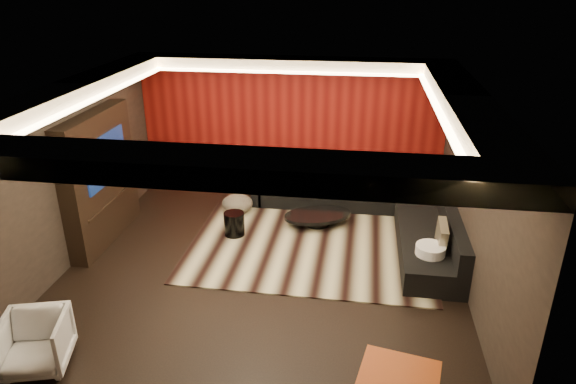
% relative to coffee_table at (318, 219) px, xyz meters
% --- Properties ---
extents(floor, '(6.00, 6.00, 0.02)m').
position_rel_coffee_table_xyz_m(floor, '(-0.70, -1.58, -0.13)').
color(floor, black).
rests_on(floor, ground).
extents(ceiling, '(6.00, 6.00, 0.02)m').
position_rel_coffee_table_xyz_m(ceiling, '(-0.70, -1.58, 2.69)').
color(ceiling, silver).
rests_on(ceiling, ground).
extents(wall_back, '(6.00, 0.02, 2.80)m').
position_rel_coffee_table_xyz_m(wall_back, '(-0.70, 1.43, 1.28)').
color(wall_back, black).
rests_on(wall_back, ground).
extents(wall_left, '(0.02, 6.00, 2.80)m').
position_rel_coffee_table_xyz_m(wall_left, '(-3.71, -1.58, 1.28)').
color(wall_left, black).
rests_on(wall_left, ground).
extents(wall_right, '(0.02, 6.00, 2.80)m').
position_rel_coffee_table_xyz_m(wall_right, '(2.31, -1.58, 1.28)').
color(wall_right, black).
rests_on(wall_right, ground).
extents(red_feature_wall, '(5.98, 0.05, 2.78)m').
position_rel_coffee_table_xyz_m(red_feature_wall, '(-0.70, 1.39, 1.28)').
color(red_feature_wall, '#6B0C0A').
rests_on(red_feature_wall, ground).
extents(soffit_back, '(6.00, 0.60, 0.22)m').
position_rel_coffee_table_xyz_m(soffit_back, '(-0.70, 1.12, 2.57)').
color(soffit_back, silver).
rests_on(soffit_back, ground).
extents(soffit_front, '(6.00, 0.60, 0.22)m').
position_rel_coffee_table_xyz_m(soffit_front, '(-0.70, -4.28, 2.57)').
color(soffit_front, silver).
rests_on(soffit_front, ground).
extents(soffit_left, '(0.60, 4.80, 0.22)m').
position_rel_coffee_table_xyz_m(soffit_left, '(-3.40, -1.58, 2.57)').
color(soffit_left, silver).
rests_on(soffit_left, ground).
extents(soffit_right, '(0.60, 4.80, 0.22)m').
position_rel_coffee_table_xyz_m(soffit_right, '(2.00, -1.58, 2.57)').
color(soffit_right, silver).
rests_on(soffit_right, ground).
extents(cove_back, '(4.80, 0.08, 0.04)m').
position_rel_coffee_table_xyz_m(cove_back, '(-0.70, 0.78, 2.48)').
color(cove_back, '#FFD899').
rests_on(cove_back, ground).
extents(cove_front, '(4.80, 0.08, 0.04)m').
position_rel_coffee_table_xyz_m(cove_front, '(-0.70, -3.94, 2.48)').
color(cove_front, '#FFD899').
rests_on(cove_front, ground).
extents(cove_left, '(0.08, 4.80, 0.04)m').
position_rel_coffee_table_xyz_m(cove_left, '(-3.06, -1.58, 2.48)').
color(cove_left, '#FFD899').
rests_on(cove_left, ground).
extents(cove_right, '(0.08, 4.80, 0.04)m').
position_rel_coffee_table_xyz_m(cove_right, '(1.66, -1.58, 2.48)').
color(cove_right, '#FFD899').
rests_on(cove_right, ground).
extents(tv_surround, '(0.30, 2.00, 2.20)m').
position_rel_coffee_table_xyz_m(tv_surround, '(-3.55, -0.98, 0.98)').
color(tv_surround, black).
rests_on(tv_surround, ground).
extents(tv_screen, '(0.04, 1.30, 0.80)m').
position_rel_coffee_table_xyz_m(tv_screen, '(-3.39, -0.98, 1.33)').
color(tv_screen, black).
rests_on(tv_screen, ground).
extents(tv_shelf, '(0.04, 1.60, 0.04)m').
position_rel_coffee_table_xyz_m(tv_shelf, '(-3.39, -0.98, 0.58)').
color(tv_shelf, black).
rests_on(tv_shelf, ground).
extents(rug, '(4.03, 3.04, 0.02)m').
position_rel_coffee_table_xyz_m(rug, '(-0.05, -0.79, -0.11)').
color(rug, '#BEB58B').
rests_on(rug, floor).
extents(coffee_table, '(1.59, 1.59, 0.21)m').
position_rel_coffee_table_xyz_m(coffee_table, '(0.00, 0.00, 0.00)').
color(coffee_table, black).
rests_on(coffee_table, rug).
extents(drum_stool, '(0.45, 0.45, 0.42)m').
position_rel_coffee_table_xyz_m(drum_stool, '(-1.40, -0.61, 0.11)').
color(drum_stool, black).
rests_on(drum_stool, rug).
extents(striped_pouf, '(0.63, 0.63, 0.32)m').
position_rel_coffee_table_xyz_m(striped_pouf, '(-1.56, 0.32, 0.06)').
color(striped_pouf, '#B5A68C').
rests_on(striped_pouf, rug).
extents(white_side_table, '(0.53, 0.53, 0.55)m').
position_rel_coffee_table_xyz_m(white_side_table, '(1.80, -1.50, 0.15)').
color(white_side_table, white).
rests_on(white_side_table, floor).
extents(armchair, '(0.88, 0.89, 0.66)m').
position_rel_coffee_table_xyz_m(armchair, '(-2.89, -4.08, 0.21)').
color(armchair, silver).
rests_on(armchair, floor).
extents(sectional_sofa, '(3.65, 3.50, 0.75)m').
position_rel_coffee_table_xyz_m(sectional_sofa, '(1.04, 0.28, 0.14)').
color(sectional_sofa, black).
rests_on(sectional_sofa, floor).
extents(throw_pillows, '(3.09, 2.81, 0.50)m').
position_rel_coffee_table_xyz_m(throw_pillows, '(0.59, 0.31, 0.50)').
color(throw_pillows, tan).
rests_on(throw_pillows, sectional_sofa).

